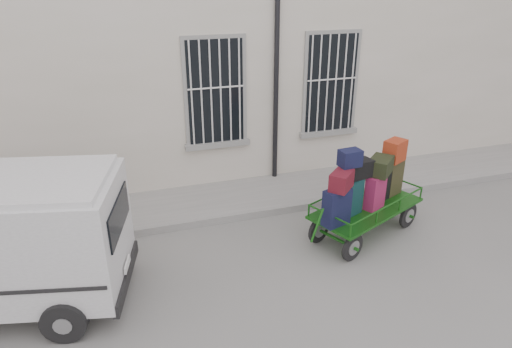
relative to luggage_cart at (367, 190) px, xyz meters
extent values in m
plane|color=slate|center=(-1.74, -0.15, -0.93)|extent=(80.00, 80.00, 0.00)
cube|color=beige|center=(-1.74, 5.35, 2.07)|extent=(24.00, 5.00, 6.00)
cylinder|color=black|center=(-0.79, 2.77, 1.87)|extent=(0.11, 0.11, 5.60)
cube|color=black|center=(-2.14, 2.83, 1.32)|extent=(1.20, 0.08, 2.20)
cube|color=gray|center=(-2.14, 2.81, 0.16)|extent=(1.45, 0.22, 0.12)
cube|color=black|center=(0.56, 2.83, 1.32)|extent=(1.20, 0.08, 2.20)
cube|color=gray|center=(0.56, 2.81, 0.16)|extent=(1.45, 0.22, 0.12)
cube|color=gray|center=(-1.74, 2.05, -0.85)|extent=(24.00, 1.70, 0.15)
cylinder|color=black|center=(-0.62, -0.69, -0.68)|extent=(0.49, 0.26, 0.51)
cylinder|color=gray|center=(-0.62, -0.69, -0.68)|extent=(0.29, 0.19, 0.28)
cylinder|color=black|center=(-0.93, 0.02, -0.68)|extent=(0.49, 0.26, 0.51)
cylinder|color=gray|center=(-0.93, 0.02, -0.68)|extent=(0.29, 0.19, 0.28)
cylinder|color=black|center=(0.96, -0.01, -0.68)|extent=(0.49, 0.26, 0.51)
cylinder|color=gray|center=(0.96, -0.01, -0.68)|extent=(0.29, 0.19, 0.28)
cylinder|color=black|center=(0.66, 0.69, -0.68)|extent=(0.49, 0.26, 0.51)
cylinder|color=gray|center=(0.66, 0.69, -0.68)|extent=(0.29, 0.19, 0.28)
cube|color=#175513|center=(0.02, 0.00, -0.37)|extent=(2.45, 1.81, 0.05)
cylinder|color=#175513|center=(-1.24, -0.54, -0.22)|extent=(0.29, 0.15, 0.57)
cube|color=black|center=(-0.82, -0.39, -0.02)|extent=(0.53, 0.38, 0.66)
cube|color=black|center=(-0.82, -0.39, 0.32)|extent=(0.22, 0.19, 0.03)
cube|color=#0E2D32|center=(-0.42, -0.12, -0.02)|extent=(0.50, 0.40, 0.66)
cube|color=black|center=(-0.42, -0.12, 0.33)|extent=(0.21, 0.19, 0.03)
cube|color=#88184E|center=(0.12, -0.07, -0.02)|extent=(0.46, 0.38, 0.64)
cube|color=black|center=(0.12, -0.07, 0.31)|extent=(0.19, 0.16, 0.03)
cube|color=black|center=(0.43, 0.24, -0.03)|extent=(0.47, 0.40, 0.64)
cube|color=black|center=(0.43, 0.24, 0.31)|extent=(0.20, 0.19, 0.03)
cube|color=#2B2715|center=(0.74, 0.38, 0.02)|extent=(0.49, 0.43, 0.74)
cube|color=black|center=(0.74, 0.38, 0.40)|extent=(0.21, 0.20, 0.03)
cube|color=#591122|center=(-0.76, -0.37, 0.46)|extent=(0.54, 0.53, 0.31)
cube|color=black|center=(-0.25, -0.03, 0.47)|extent=(0.55, 0.38, 0.31)
cube|color=black|center=(0.23, 0.02, 0.45)|extent=(0.63, 0.62, 0.30)
cube|color=brown|center=(0.69, 0.29, 0.59)|extent=(0.50, 0.45, 0.41)
cube|color=black|center=(-0.52, -0.16, 0.76)|extent=(0.39, 0.29, 0.29)
cube|color=black|center=(-4.36, -0.53, 0.50)|extent=(0.32, 1.24, 0.50)
cube|color=black|center=(-4.37, -0.53, -0.54)|extent=(0.46, 1.65, 0.20)
cube|color=white|center=(-4.33, -0.54, -0.33)|extent=(0.11, 0.38, 0.11)
cylinder|color=black|center=(-5.22, -1.19, -0.62)|extent=(0.64, 0.33, 0.61)
cylinder|color=black|center=(-4.84, 0.43, -0.62)|extent=(0.64, 0.33, 0.61)
camera|label=1|loc=(-4.24, -6.52, 3.65)|focal=32.00mm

